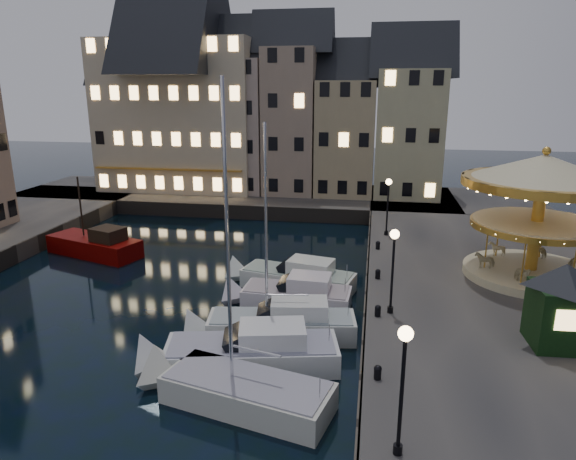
% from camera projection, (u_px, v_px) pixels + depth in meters
% --- Properties ---
extents(ground, '(160.00, 160.00, 0.00)m').
position_uv_depth(ground, '(241.00, 335.00, 25.37)').
color(ground, black).
rests_on(ground, ground).
extents(quay_east, '(16.00, 56.00, 1.30)m').
position_uv_depth(quay_east, '(511.00, 294.00, 28.63)').
color(quay_east, '#474442').
rests_on(quay_east, ground).
extents(quay_north, '(44.00, 12.00, 1.30)m').
position_uv_depth(quay_north, '(235.00, 198.00, 53.03)').
color(quay_north, '#474442').
rests_on(quay_north, ground).
extents(quaywall_e, '(0.15, 44.00, 1.30)m').
position_uv_depth(quaywall_e, '(367.00, 285.00, 29.92)').
color(quaywall_e, '#47423A').
rests_on(quaywall_e, ground).
extents(quaywall_n, '(48.00, 0.15, 1.30)m').
position_uv_depth(quaywall_n, '(238.00, 212.00, 47.02)').
color(quaywall_n, '#47423A').
rests_on(quaywall_n, ground).
extents(streetlamp_a, '(0.44, 0.44, 4.17)m').
position_uv_depth(streetlamp_a, '(403.00, 373.00, 14.58)').
color(streetlamp_a, black).
rests_on(streetlamp_a, quay_east).
extents(streetlamp_b, '(0.44, 0.44, 4.17)m').
position_uv_depth(streetlamp_b, '(393.00, 259.00, 24.06)').
color(streetlamp_b, black).
rests_on(streetlamp_b, quay_east).
extents(streetlamp_c, '(0.44, 0.44, 4.17)m').
position_uv_depth(streetlamp_c, '(388.00, 199.00, 36.87)').
color(streetlamp_c, black).
rests_on(streetlamp_c, quay_east).
extents(bollard_a, '(0.30, 0.30, 0.57)m').
position_uv_depth(bollard_a, '(378.00, 372.00, 19.13)').
color(bollard_a, black).
rests_on(bollard_a, quay_east).
extents(bollard_b, '(0.30, 0.30, 0.57)m').
position_uv_depth(bollard_b, '(378.00, 310.00, 24.34)').
color(bollard_b, black).
rests_on(bollard_b, quay_east).
extents(bollard_c, '(0.30, 0.30, 0.57)m').
position_uv_depth(bollard_c, '(378.00, 273.00, 29.09)').
color(bollard_c, black).
rests_on(bollard_c, quay_east).
extents(bollard_d, '(0.30, 0.30, 0.57)m').
position_uv_depth(bollard_d, '(378.00, 245.00, 34.30)').
color(bollard_d, black).
rests_on(bollard_d, quay_east).
extents(townhouse_na, '(5.50, 8.00, 12.80)m').
position_uv_depth(townhouse_na, '(134.00, 125.00, 54.83)').
color(townhouse_na, gray).
rests_on(townhouse_na, quay_north).
extents(townhouse_nb, '(6.16, 8.00, 13.80)m').
position_uv_depth(townhouse_nb, '(182.00, 121.00, 53.82)').
color(townhouse_nb, gray).
rests_on(townhouse_nb, quay_north).
extents(townhouse_nc, '(6.82, 8.00, 14.80)m').
position_uv_depth(townhouse_nc, '(237.00, 116.00, 52.71)').
color(townhouse_nc, '#AC978B').
rests_on(townhouse_nc, quay_north).
extents(townhouse_nd, '(5.50, 8.00, 15.80)m').
position_uv_depth(townhouse_nd, '(293.00, 112.00, 51.65)').
color(townhouse_nd, gray).
rests_on(townhouse_nd, quay_north).
extents(townhouse_ne, '(6.16, 8.00, 12.80)m').
position_uv_depth(townhouse_ne, '(346.00, 128.00, 51.19)').
color(townhouse_ne, tan).
rests_on(townhouse_ne, quay_north).
extents(townhouse_nf, '(6.82, 8.00, 13.80)m').
position_uv_depth(townhouse_nf, '(409.00, 123.00, 50.08)').
color(townhouse_nf, tan).
rests_on(townhouse_nf, quay_north).
extents(hotel_corner, '(17.60, 9.00, 16.80)m').
position_uv_depth(hotel_corner, '(181.00, 106.00, 53.40)').
color(hotel_corner, beige).
rests_on(hotel_corner, quay_north).
extents(motorboat_a, '(7.66, 4.14, 12.69)m').
position_uv_depth(motorboat_a, '(234.00, 390.00, 19.83)').
color(motorboat_a, beige).
rests_on(motorboat_a, ground).
extents(motorboat_b, '(8.60, 4.11, 2.15)m').
position_uv_depth(motorboat_b, '(243.00, 353.00, 22.33)').
color(motorboat_b, silver).
rests_on(motorboat_b, ground).
extents(motorboat_c, '(8.23, 3.18, 10.87)m').
position_uv_depth(motorboat_c, '(273.00, 325.00, 24.93)').
color(motorboat_c, silver).
rests_on(motorboat_c, ground).
extents(motorboat_d, '(6.97, 2.55, 2.15)m').
position_uv_depth(motorboat_d, '(289.00, 296.00, 28.38)').
color(motorboat_d, silver).
rests_on(motorboat_d, ground).
extents(motorboat_e, '(7.87, 3.80, 2.15)m').
position_uv_depth(motorboat_e, '(292.00, 278.00, 31.07)').
color(motorboat_e, silver).
rests_on(motorboat_e, ground).
extents(red_fishing_boat, '(7.59, 4.64, 5.85)m').
position_uv_depth(red_fishing_boat, '(96.00, 246.00, 37.03)').
color(red_fishing_boat, '#5B0301').
rests_on(red_fishing_boat, ground).
extents(carousel, '(8.48, 8.48, 7.42)m').
position_uv_depth(carousel, '(541.00, 193.00, 28.14)').
color(carousel, beige).
rests_on(carousel, quay_east).
extents(ticket_kiosk, '(3.51, 3.51, 4.12)m').
position_uv_depth(ticket_kiosk, '(563.00, 291.00, 21.06)').
color(ticket_kiosk, black).
rests_on(ticket_kiosk, quay_east).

